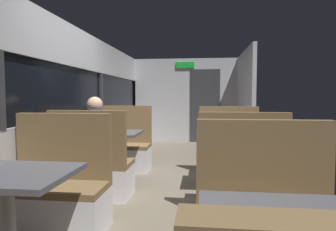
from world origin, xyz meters
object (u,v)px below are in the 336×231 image
(dining_table_near_window, at_px, (7,186))
(bench_rear_aisle_facing_end, at_px, (241,180))
(dining_table_rear_aisle, at_px, (234,143))
(seated_passenger, at_px, (95,154))
(bench_mid_window_facing_entry, at_px, (123,151))
(bench_mid_window_facing_end, at_px, (93,171))
(dining_table_mid_window, at_px, (110,139))
(bench_rear_aisle_facing_entry, at_px, (229,155))
(bench_near_window_facing_entry, at_px, (57,196))
(coffee_cup_primary, at_px, (115,130))

(dining_table_near_window, xyz_separation_m, bench_rear_aisle_facing_end, (1.79, 1.42, -0.31))
(dining_table_rear_aisle, xyz_separation_m, seated_passenger, (-1.79, -0.43, -0.10))
(dining_table_near_window, xyz_separation_m, bench_mid_window_facing_entry, (0.00, 3.02, -0.31))
(bench_mid_window_facing_entry, xyz_separation_m, seated_passenger, (0.00, -1.33, 0.21))
(bench_mid_window_facing_end, distance_m, bench_rear_aisle_facing_end, 1.80)
(dining_table_near_window, bearing_deg, dining_table_mid_window, 90.00)
(bench_rear_aisle_facing_entry, bearing_deg, dining_table_rear_aisle, -90.00)
(seated_passenger, bearing_deg, bench_mid_window_facing_entry, 90.00)
(dining_table_mid_window, relative_size, dining_table_rear_aisle, 1.00)
(dining_table_mid_window, relative_size, bench_rear_aisle_facing_end, 0.82)
(dining_table_mid_window, distance_m, bench_rear_aisle_facing_end, 2.03)
(dining_table_near_window, relative_size, dining_table_rear_aisle, 1.00)
(bench_near_window_facing_entry, bearing_deg, dining_table_rear_aisle, 38.44)
(seated_passenger, bearing_deg, dining_table_mid_window, 90.00)
(bench_mid_window_facing_entry, relative_size, seated_passenger, 0.87)
(dining_table_mid_window, distance_m, seated_passenger, 0.64)
(dining_table_rear_aisle, height_order, bench_rear_aisle_facing_end, bench_rear_aisle_facing_end)
(dining_table_rear_aisle, relative_size, bench_rear_aisle_facing_entry, 0.82)
(bench_near_window_facing_entry, height_order, dining_table_mid_window, bench_near_window_facing_entry)
(seated_passenger, xyz_separation_m, coffee_cup_primary, (0.12, 0.48, 0.25))
(dining_table_near_window, height_order, dining_table_mid_window, same)
(dining_table_mid_window, distance_m, bench_rear_aisle_facing_entry, 1.88)
(dining_table_mid_window, height_order, bench_rear_aisle_facing_entry, bench_rear_aisle_facing_entry)
(dining_table_mid_window, distance_m, bench_mid_window_facing_entry, 0.77)
(bench_mid_window_facing_end, distance_m, bench_rear_aisle_facing_entry, 2.15)
(seated_passenger, bearing_deg, bench_rear_aisle_facing_entry, 32.18)
(dining_table_near_window, height_order, bench_mid_window_facing_entry, bench_mid_window_facing_entry)
(dining_table_mid_window, xyz_separation_m, bench_mid_window_facing_end, (0.00, -0.70, -0.31))
(bench_near_window_facing_entry, bearing_deg, bench_mid_window_facing_end, 90.00)
(bench_mid_window_facing_entry, bearing_deg, bench_rear_aisle_facing_end, -41.77)
(dining_table_mid_window, xyz_separation_m, coffee_cup_primary, (0.12, -0.14, 0.15))
(dining_table_near_window, distance_m, bench_mid_window_facing_end, 1.65)
(bench_mid_window_facing_end, xyz_separation_m, bench_rear_aisle_facing_end, (1.79, -0.20, 0.00))
(dining_table_rear_aisle, height_order, bench_rear_aisle_facing_entry, bench_rear_aisle_facing_entry)
(bench_near_window_facing_entry, distance_m, bench_mid_window_facing_entry, 2.32)
(dining_table_rear_aisle, bearing_deg, bench_rear_aisle_facing_end, -90.00)
(bench_mid_window_facing_entry, bearing_deg, coffee_cup_primary, -81.66)
(seated_passenger, bearing_deg, coffee_cup_primary, 75.66)
(dining_table_mid_window, xyz_separation_m, bench_rear_aisle_facing_end, (1.79, -0.90, -0.31))
(dining_table_rear_aisle, bearing_deg, bench_mid_window_facing_end, -164.41)
(dining_table_mid_window, bearing_deg, dining_table_near_window, -90.00)
(dining_table_mid_window, relative_size, seated_passenger, 0.71)
(bench_mid_window_facing_entry, bearing_deg, dining_table_mid_window, -90.00)
(dining_table_near_window, relative_size, bench_mid_window_facing_entry, 0.82)
(dining_table_rear_aisle, bearing_deg, coffee_cup_primary, 178.06)
(bench_near_window_facing_entry, bearing_deg, dining_table_mid_window, 90.00)
(seated_passenger, height_order, coffee_cup_primary, seated_passenger)
(dining_table_near_window, height_order, bench_near_window_facing_entry, bench_near_window_facing_entry)
(bench_mid_window_facing_end, height_order, coffee_cup_primary, bench_mid_window_facing_end)
(bench_mid_window_facing_end, relative_size, bench_mid_window_facing_entry, 1.00)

